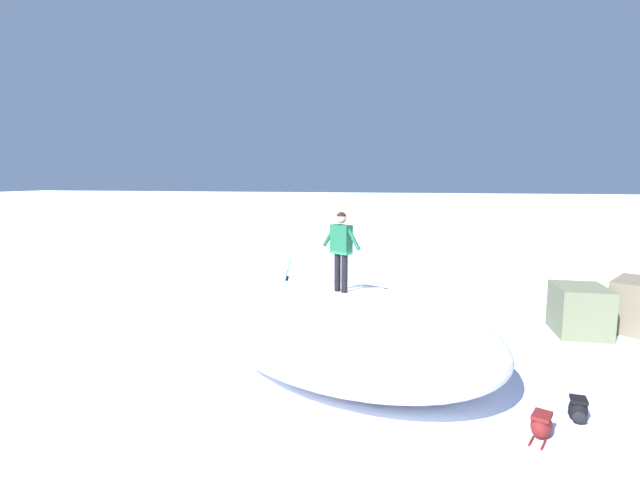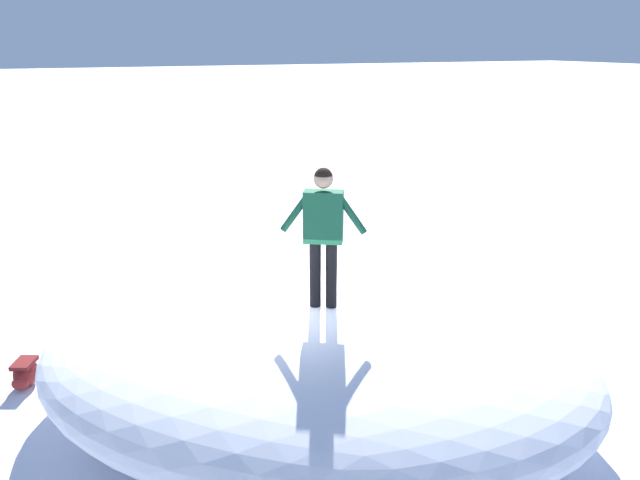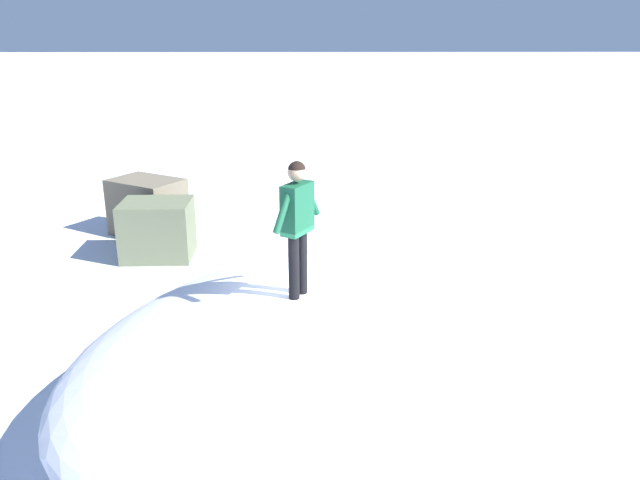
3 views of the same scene
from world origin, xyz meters
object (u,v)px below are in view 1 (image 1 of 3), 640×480
backpack_near (578,409)px  backpack_far (542,425)px  snowboard_primary_upright (285,284)px  snowboarder_standing (341,244)px

backpack_near → backpack_far: backpack_near is taller
snowboard_primary_upright → backpack_far: size_ratio=2.45×
snowboard_primary_upright → backpack_near: (6.71, -5.16, -0.64)m
backpack_far → snowboarder_standing: bearing=147.2°
snowboarder_standing → backpack_near: (4.36, -1.72, -2.43)m
backpack_near → backpack_far: bearing=-138.4°
snowboarder_standing → backpack_far: bearing=-32.8°
snowboarder_standing → backpack_far: 4.99m
snowboard_primary_upright → backpack_near: snowboard_primary_upright is taller
snowboarder_standing → snowboard_primary_upright: 4.53m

